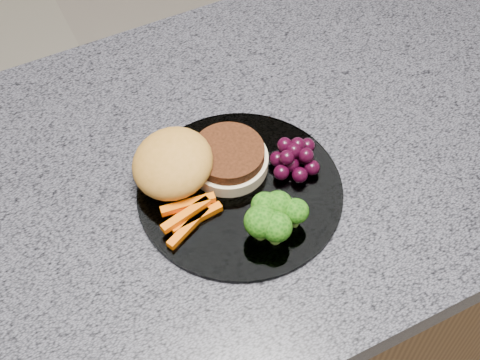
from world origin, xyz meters
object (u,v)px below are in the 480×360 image
at_px(island_cabinet, 262,302).
at_px(grape_bunch, 295,157).
at_px(plate, 240,191).
at_px(burger, 193,164).

relative_size(island_cabinet, grape_bunch, 16.70).
distance_m(island_cabinet, grape_bunch, 0.49).
distance_m(plate, burger, 0.07).
height_order(island_cabinet, burger, burger).
distance_m(island_cabinet, plate, 0.48).
relative_size(burger, grape_bunch, 2.59).
xyz_separation_m(island_cabinet, burger, (-0.12, -0.01, 0.50)).
xyz_separation_m(island_cabinet, grape_bunch, (0.01, -0.05, 0.49)).
height_order(plate, burger, burger).
bearing_deg(burger, plate, -55.27).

